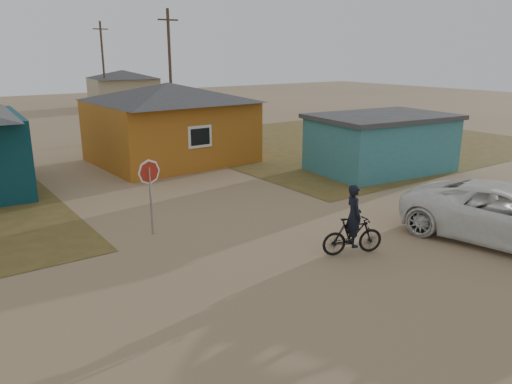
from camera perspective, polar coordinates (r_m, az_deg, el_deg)
ground at (r=13.19m, az=7.73°, el=-8.34°), size 120.00×120.00×0.00m
grass_ne at (r=31.60m, az=10.42°, el=5.77°), size 20.00×18.00×0.00m
house_yellow at (r=25.39m, az=-9.81°, el=7.96°), size 7.72×6.76×3.90m
shed_turquoise at (r=23.78m, az=14.09°, el=5.51°), size 6.71×4.93×2.60m
house_beige_east at (r=52.17m, az=-14.92°, el=11.42°), size 6.95×6.05×3.60m
utility_pole_near at (r=34.13m, az=-9.78°, el=13.51°), size 1.40×0.20×8.00m
utility_pole_far at (r=49.34m, az=-17.05°, el=13.70°), size 1.40×0.20×8.00m
stop_sign at (r=15.05m, az=-12.08°, el=1.43°), size 0.75×0.19×2.32m
cyclist at (r=13.79m, az=11.02°, el=-4.18°), size 1.80×1.08×1.97m
vehicle at (r=16.02m, az=27.14°, el=-2.42°), size 3.95×6.43×1.66m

